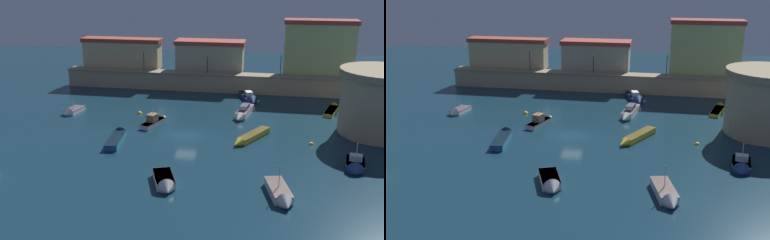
% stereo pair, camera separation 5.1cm
% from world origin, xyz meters
% --- Properties ---
extents(ground_plane, '(126.85, 126.85, 0.00)m').
position_xyz_m(ground_plane, '(0.00, 0.00, 0.00)').
color(ground_plane, '#112D3D').
extents(quay_wall, '(50.46, 2.99, 3.05)m').
position_xyz_m(quay_wall, '(0.00, 22.49, 1.54)').
color(quay_wall, tan).
rests_on(quay_wall, ground).
extents(old_town_backdrop, '(47.03, 4.65, 9.05)m').
position_xyz_m(old_town_backdrop, '(3.03, 25.79, 6.29)').
color(old_town_backdrop, tan).
rests_on(old_town_backdrop, ground).
extents(fortress_tower, '(10.49, 10.49, 8.05)m').
position_xyz_m(fortress_tower, '(23.30, 5.18, 4.08)').
color(fortress_tower, tan).
rests_on(fortress_tower, ground).
extents(quay_lamp_0, '(0.32, 0.32, 3.62)m').
position_xyz_m(quay_lamp_0, '(-11.80, 22.49, 5.45)').
color(quay_lamp_0, black).
rests_on(quay_lamp_0, quay_wall).
extents(quay_lamp_1, '(0.32, 0.32, 3.08)m').
position_xyz_m(quay_lamp_1, '(-0.75, 22.49, 5.13)').
color(quay_lamp_1, black).
rests_on(quay_lamp_1, quay_wall).
extents(quay_lamp_2, '(0.32, 0.32, 3.60)m').
position_xyz_m(quay_lamp_2, '(11.29, 22.49, 5.43)').
color(quay_lamp_2, black).
rests_on(quay_lamp_2, quay_wall).
extents(moored_boat_0, '(4.48, 6.96, 1.17)m').
position_xyz_m(moored_boat_0, '(7.81, -0.13, 0.36)').
color(moored_boat_0, gold).
rests_on(moored_boat_0, ground).
extents(moored_boat_1, '(2.35, 4.37, 3.16)m').
position_xyz_m(moored_boat_1, '(18.82, -6.67, 0.41)').
color(moored_boat_1, navy).
rests_on(moored_boat_1, ground).
extents(moored_boat_2, '(3.31, 4.95, 1.66)m').
position_xyz_m(moored_boat_2, '(0.80, -13.75, 0.40)').
color(moored_boat_2, silver).
rests_on(moored_boat_2, ground).
extents(moored_boat_3, '(3.04, 6.66, 1.18)m').
position_xyz_m(moored_boat_3, '(18.95, 14.22, 0.25)').
color(moored_boat_3, gold).
rests_on(moored_boat_3, ground).
extents(moored_boat_4, '(2.88, 5.62, 2.75)m').
position_xyz_m(moored_boat_4, '(-4.74, 3.64, 0.47)').
color(moored_boat_4, silver).
rests_on(moored_boat_4, ground).
extents(moored_boat_5, '(3.56, 6.56, 1.85)m').
position_xyz_m(moored_boat_5, '(6.76, 17.23, 0.42)').
color(moored_boat_5, navy).
rests_on(moored_boat_5, ground).
extents(moored_boat_6, '(2.88, 5.63, 3.20)m').
position_xyz_m(moored_boat_6, '(11.38, -14.23, 0.42)').
color(moored_boat_6, silver).
rests_on(moored_boat_6, ground).
extents(moored_boat_8, '(2.29, 6.91, 1.39)m').
position_xyz_m(moored_boat_8, '(-7.70, -2.92, 0.37)').
color(moored_boat_8, '#195689').
rests_on(moored_boat_8, ground).
extents(moored_boat_9, '(2.21, 4.29, 2.49)m').
position_xyz_m(moored_boat_9, '(-17.71, 5.86, 0.31)').
color(moored_boat_9, white).
rests_on(moored_boat_9, ground).
extents(moored_boat_10, '(2.60, 7.01, 1.74)m').
position_xyz_m(moored_boat_10, '(6.36, 9.17, 0.51)').
color(moored_boat_10, white).
rests_on(moored_boat_10, ground).
extents(mooring_buoy_0, '(0.58, 0.58, 0.58)m').
position_xyz_m(mooring_buoy_0, '(14.96, -0.27, 0.00)').
color(mooring_buoy_0, yellow).
rests_on(mooring_buoy_0, ground).
extents(mooring_buoy_1, '(0.67, 0.67, 0.67)m').
position_xyz_m(mooring_buoy_1, '(-8.20, 7.63, 0.00)').
color(mooring_buoy_1, yellow).
rests_on(mooring_buoy_1, ground).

